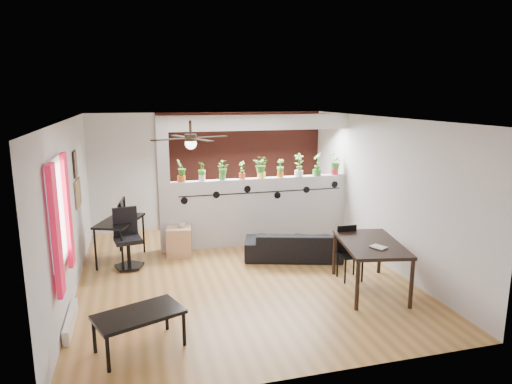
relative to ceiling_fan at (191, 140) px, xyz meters
name	(u,v)px	position (x,y,z in m)	size (l,w,h in m)	color
room_shell	(239,199)	(0.80, 0.30, -1.01)	(6.30, 7.10, 2.90)	olive
partition_wall	(261,211)	(1.60, 1.80, -1.64)	(3.60, 0.18, 1.35)	#BCBCC1
ceiling_header	(261,122)	(1.60, 1.80, 0.14)	(3.60, 0.18, 0.30)	silver
pier_column	(164,185)	(-0.31, 1.80, -1.01)	(0.22, 0.20, 2.60)	#BCBCC1
brick_panel	(244,169)	(1.60, 3.27, -1.01)	(3.90, 0.05, 2.60)	#B04233
vine_decal	(263,192)	(1.60, 1.70, -1.23)	(3.31, 0.01, 0.30)	black
window_assembly	(60,215)	(-1.76, -0.90, -0.81)	(0.09, 1.30, 1.55)	white
baseboard_heater	(71,321)	(-1.74, -0.90, -2.22)	(0.08, 1.00, 0.18)	silver
corkboard	(78,193)	(-1.78, 1.25, -0.96)	(0.03, 0.60, 0.45)	olive
framed_art	(75,164)	(-1.78, 1.20, -0.46)	(0.03, 0.34, 0.44)	#8C7259
ceiling_fan	(191,140)	(0.00, 0.00, 0.00)	(1.19, 1.19, 0.43)	black
potted_plant_0	(181,170)	(0.02, 1.80, -0.73)	(0.29, 0.28, 0.43)	#C85917
potted_plant_1	(202,171)	(0.42, 1.80, -0.77)	(0.22, 0.23, 0.37)	silver
potted_plant_2	(222,170)	(0.81, 1.80, -0.77)	(0.22, 0.23, 0.37)	#318733
potted_plant_3	(242,169)	(1.21, 1.80, -0.77)	(0.21, 0.22, 0.36)	#CB4520
potted_plant_4	(261,166)	(1.60, 1.80, -0.73)	(0.30, 0.29, 0.45)	#E8ED53
potted_plant_5	(280,168)	(1.99, 1.80, -0.77)	(0.23, 0.22, 0.36)	#C66F17
potted_plant_6	(299,164)	(2.39, 1.80, -0.72)	(0.30, 0.27, 0.47)	white
potted_plant_7	(317,164)	(2.79, 1.80, -0.72)	(0.24, 0.28, 0.47)	#388630
potted_plant_8	(335,164)	(3.18, 1.80, -0.74)	(0.23, 0.20, 0.42)	red
sofa	(293,245)	(1.93, 0.77, -2.07)	(1.69, 0.67, 0.49)	black
cube_shelf	(179,242)	(-0.09, 1.46, -2.04)	(0.45, 0.40, 0.55)	tan
cup	(181,225)	(-0.04, 1.46, -1.71)	(0.13, 0.13, 0.10)	gray
computer_desk	(120,224)	(-1.14, 1.46, -1.61)	(0.93, 1.21, 0.78)	black
monitor	(119,213)	(-1.14, 1.61, -1.45)	(0.05, 0.33, 0.18)	black
office_chair	(127,242)	(-1.02, 1.10, -1.86)	(0.54, 0.54, 1.04)	black
dining_table	(371,247)	(2.59, -0.85, -1.63)	(1.11, 1.55, 0.77)	black
book	(375,248)	(2.49, -1.15, -1.53)	(0.17, 0.22, 0.02)	gray
folding_chair	(348,248)	(2.49, -0.32, -1.80)	(0.36, 0.36, 0.88)	black
coffee_table	(139,317)	(-0.87, -1.68, -1.90)	(1.13, 0.88, 0.47)	black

